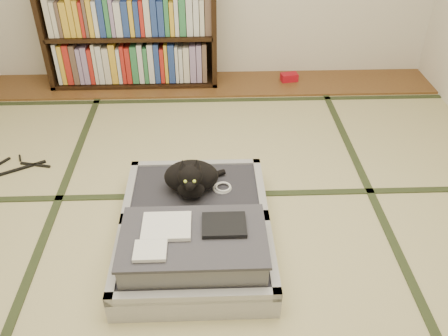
{
  "coord_description": "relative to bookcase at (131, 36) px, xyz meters",
  "views": [
    {
      "loc": [
        -0.03,
        -1.97,
        1.92
      ],
      "look_at": [
        0.05,
        0.35,
        0.25
      ],
      "focal_mm": 38.0,
      "sensor_mm": 36.0,
      "label": 1
    }
  ],
  "objects": [
    {
      "name": "floor",
      "position": [
        0.69,
        -2.07,
        -0.45
      ],
      "size": [
        4.5,
        4.5,
        0.0
      ],
      "primitive_type": "plane",
      "color": "#CDB888",
      "rests_on": "ground"
    },
    {
      "name": "wood_strip",
      "position": [
        0.69,
        -0.07,
        -0.44
      ],
      "size": [
        4.0,
        0.5,
        0.02
      ],
      "primitive_type": "cube",
      "color": "brown",
      "rests_on": "ground"
    },
    {
      "name": "red_item",
      "position": [
        1.41,
        -0.04,
        -0.4
      ],
      "size": [
        0.16,
        0.11,
        0.07
      ],
      "primitive_type": "cube",
      "rotation": [
        0.0,
        0.0,
        0.17
      ],
      "color": "#A90D1A",
      "rests_on": "wood_strip"
    },
    {
      "name": "tatami_borders",
      "position": [
        0.69,
        -1.57,
        -0.45
      ],
      "size": [
        4.0,
        4.5,
        0.01
      ],
      "color": "#2D381E",
      "rests_on": "ground"
    },
    {
      "name": "bookcase",
      "position": [
        0.0,
        0.0,
        0.0
      ],
      "size": [
        1.48,
        0.34,
        0.95
      ],
      "color": "black",
      "rests_on": "wood_strip"
    },
    {
      "name": "suitcase",
      "position": [
        0.57,
        -2.12,
        -0.34
      ],
      "size": [
        0.83,
        1.1,
        0.32
      ],
      "color": "#AEAEB3",
      "rests_on": "floor"
    },
    {
      "name": "cat",
      "position": [
        0.55,
        -1.84,
        -0.18
      ],
      "size": [
        0.37,
        0.37,
        0.3
      ],
      "color": "black",
      "rests_on": "suitcase"
    },
    {
      "name": "cable_coil",
      "position": [
        0.73,
        -1.81,
        -0.28
      ],
      "size": [
        0.11,
        0.11,
        0.03
      ],
      "color": "white",
      "rests_on": "suitcase"
    },
    {
      "name": "hanger",
      "position": [
        -0.69,
        -1.33,
        -0.44
      ],
      "size": [
        0.45,
        0.31,
        0.01
      ],
      "color": "black",
      "rests_on": "floor"
    }
  ]
}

